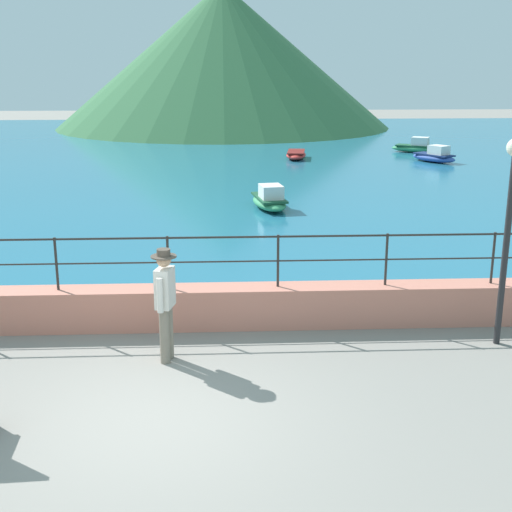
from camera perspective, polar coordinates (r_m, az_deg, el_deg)
name	(u,v)px	position (r m, az deg, el deg)	size (l,w,h in m)	color
ground_plane	(153,420)	(9.06, -8.55, -13.24)	(120.00, 120.00, 0.00)	gray
promenade_wall	(170,308)	(11.83, -7.15, -4.25)	(20.00, 0.56, 0.70)	tan
railing	(168,252)	(11.53, -7.31, 0.31)	(18.44, 0.04, 0.90)	#282623
lake_water	(203,155)	(34.02, -4.41, 8.30)	(64.00, 44.32, 0.06)	#236B89
hill_main	(223,57)	(49.48, -2.76, 16.13)	(23.18, 23.18, 9.58)	#33663D
person_walking	(165,299)	(10.32, -7.51, -3.57)	(0.38, 0.56, 1.75)	slate
lamp_post	(510,210)	(11.23, 20.23, 3.60)	(0.28, 0.28, 3.28)	#232326
boat_1	(270,200)	(21.12, 1.13, 4.65)	(1.24, 2.41, 0.76)	#338C59
boat_3	(296,155)	(32.51, 3.33, 8.37)	(1.22, 2.41, 0.36)	red
boat_4	(435,156)	(32.37, 14.56, 8.00)	(2.00, 2.42, 0.76)	#2D4C9E
boat_5	(416,147)	(35.76, 13.07, 8.78)	(2.46, 1.84, 0.76)	#338C59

